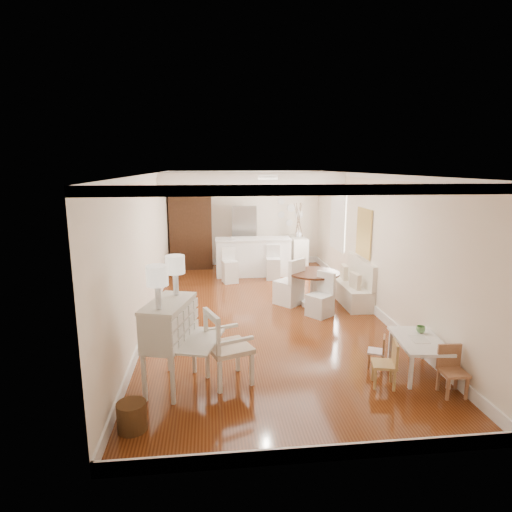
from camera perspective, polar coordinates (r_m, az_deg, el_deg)
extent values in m
plane|color=brown|center=(8.81, 1.03, -7.64)|extent=(9.00, 9.00, 0.00)
cube|color=white|center=(8.30, 1.10, 10.89)|extent=(4.50, 9.00, 0.04)
cube|color=white|center=(12.87, -1.49, 5.04)|extent=(4.50, 0.04, 2.80)
cube|color=white|center=(4.18, 9.04, -10.13)|extent=(4.50, 0.04, 2.80)
cube|color=white|center=(8.46, -14.23, 0.99)|extent=(0.04, 9.00, 2.80)
cube|color=white|center=(9.01, 15.42, 1.58)|extent=(0.04, 9.00, 2.80)
cube|color=white|center=(10.49, -0.46, 10.14)|extent=(4.50, 0.45, 0.36)
cube|color=tan|center=(9.43, 14.17, 3.03)|extent=(0.04, 0.84, 1.04)
cube|color=white|center=(11.22, 10.89, 4.57)|extent=(0.04, 1.10, 1.40)
cylinder|color=#381E11|center=(12.76, -6.91, 6.93)|extent=(0.30, 0.03, 0.30)
cylinder|color=white|center=(7.80, 1.58, 10.44)|extent=(0.36, 0.36, 0.08)
cube|color=silver|center=(5.97, -11.40, -11.49)|extent=(1.18, 1.20, 1.21)
cube|color=white|center=(6.02, -3.63, -11.91)|extent=(0.77, 0.77, 1.05)
cylinder|color=#503319|center=(5.38, -16.22, -19.84)|extent=(0.38, 0.38, 0.34)
cube|color=white|center=(6.77, 20.78, -12.36)|extent=(0.74, 1.10, 0.52)
cube|color=tan|center=(6.23, 16.71, -13.56)|extent=(0.39, 0.39, 0.66)
cube|color=#9D6D47|center=(6.78, 15.73, -12.08)|extent=(0.32, 0.32, 0.50)
cube|color=#A46D4A|center=(6.32, 24.82, -13.80)|extent=(0.33, 0.33, 0.66)
cube|color=silver|center=(9.57, 12.58, -3.25)|extent=(0.52, 1.60, 0.98)
cylinder|color=#472516|center=(9.24, 7.67, -4.38)|extent=(1.12, 1.12, 0.74)
cube|color=silver|center=(8.63, 8.55, -5.14)|extent=(0.60, 0.59, 0.88)
cube|color=white|center=(9.28, 4.38, -3.35)|extent=(0.70, 0.70, 1.02)
cube|color=white|center=(11.65, -0.40, -0.11)|extent=(2.05, 0.65, 1.03)
cube|color=white|center=(10.96, -3.49, -1.26)|extent=(0.43, 0.43, 0.90)
cube|color=silver|center=(11.27, 2.32, -0.88)|extent=(0.40, 0.40, 0.90)
cube|color=#381E11|center=(12.55, -8.67, 3.58)|extent=(1.20, 0.60, 2.30)
imported|color=silver|center=(12.62, 0.02, 2.62)|extent=(0.75, 0.65, 1.80)
cube|color=silver|center=(12.59, 5.60, 0.48)|extent=(0.43, 0.96, 0.91)
imported|color=#609A5A|center=(6.91, 21.10, -9.12)|extent=(0.15, 0.15, 0.10)
imported|color=white|center=(12.52, 5.69, 3.02)|extent=(0.25, 0.25, 0.21)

